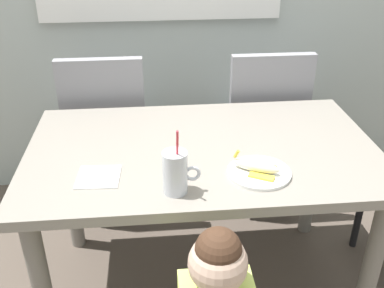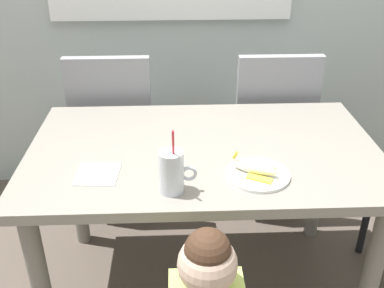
% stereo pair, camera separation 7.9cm
% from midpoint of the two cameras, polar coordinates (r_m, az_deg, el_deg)
% --- Properties ---
extents(ground_plane, '(24.00, 24.00, 0.00)m').
position_cam_midpoint_polar(ground_plane, '(2.24, 2.34, -17.39)').
color(ground_plane, brown).
extents(dining_table, '(1.40, 0.84, 0.75)m').
position_cam_midpoint_polar(dining_table, '(1.83, 2.73, -3.26)').
color(dining_table, gray).
rests_on(dining_table, ground).
extents(dining_chair_left, '(0.44, 0.45, 0.96)m').
position_cam_midpoint_polar(dining_chair_left, '(2.44, -8.94, 2.35)').
color(dining_chair_left, gray).
rests_on(dining_chair_left, ground).
extents(dining_chair_right, '(0.44, 0.44, 0.96)m').
position_cam_midpoint_polar(dining_chair_right, '(2.48, 10.91, 2.58)').
color(dining_chair_right, gray).
rests_on(dining_chair_right, ground).
extents(milk_cup, '(0.13, 0.08, 0.25)m').
position_cam_midpoint_polar(milk_cup, '(1.48, -1.05, -3.90)').
color(milk_cup, silver).
rests_on(milk_cup, dining_table).
extents(snack_plate, '(0.23, 0.23, 0.01)m').
position_cam_midpoint_polar(snack_plate, '(1.61, 9.83, -3.89)').
color(snack_plate, white).
rests_on(snack_plate, dining_table).
extents(peeled_banana, '(0.17, 0.14, 0.07)m').
position_cam_midpoint_polar(peeled_banana, '(1.60, 9.55, -3.11)').
color(peeled_banana, '#F4EAC6').
rests_on(peeled_banana, snack_plate).
extents(paper_napkin, '(0.16, 0.16, 0.00)m').
position_cam_midpoint_polar(paper_napkin, '(1.62, -10.68, -3.84)').
color(paper_napkin, white).
rests_on(paper_napkin, dining_table).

